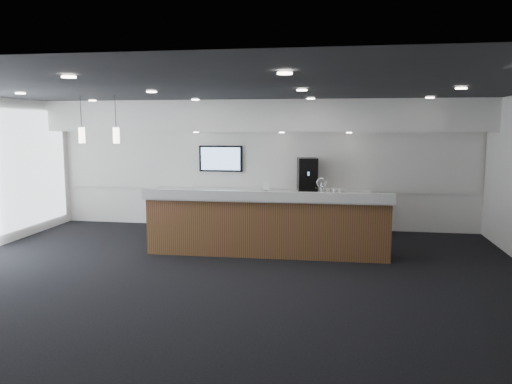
# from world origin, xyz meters

# --- Properties ---
(ground) EXTENTS (10.00, 10.00, 0.00)m
(ground) POSITION_xyz_m (0.00, 0.00, 0.00)
(ground) COLOR black
(ground) RESTS_ON ground
(ceiling) EXTENTS (10.00, 8.00, 0.02)m
(ceiling) POSITION_xyz_m (0.00, 0.00, 3.00)
(ceiling) COLOR black
(ceiling) RESTS_ON back_wall
(back_wall) EXTENTS (10.00, 0.02, 3.00)m
(back_wall) POSITION_xyz_m (0.00, 4.00, 1.50)
(back_wall) COLOR white
(back_wall) RESTS_ON ground
(soffit_bulkhead) EXTENTS (10.00, 0.90, 0.70)m
(soffit_bulkhead) POSITION_xyz_m (0.00, 3.55, 2.65)
(soffit_bulkhead) COLOR white
(soffit_bulkhead) RESTS_ON back_wall
(alcove_panel) EXTENTS (9.80, 0.06, 1.40)m
(alcove_panel) POSITION_xyz_m (0.00, 3.97, 1.60)
(alcove_panel) COLOR white
(alcove_panel) RESTS_ON back_wall
(back_credenza) EXTENTS (5.06, 0.66, 0.95)m
(back_credenza) POSITION_xyz_m (-0.00, 3.64, 0.48)
(back_credenza) COLOR gray
(back_credenza) RESTS_ON ground
(wall_tv) EXTENTS (1.05, 0.08, 0.62)m
(wall_tv) POSITION_xyz_m (-1.00, 3.91, 1.65)
(wall_tv) COLOR black
(wall_tv) RESTS_ON back_wall
(pendant_left) EXTENTS (0.12, 0.12, 0.30)m
(pendant_left) POSITION_xyz_m (-2.40, 0.80, 2.25)
(pendant_left) COLOR beige
(pendant_left) RESTS_ON ceiling
(pendant_right) EXTENTS (0.12, 0.12, 0.30)m
(pendant_right) POSITION_xyz_m (-3.10, 0.80, 2.25)
(pendant_right) COLOR beige
(pendant_right) RESTS_ON ceiling
(ceiling_can_lights) EXTENTS (7.00, 5.00, 0.02)m
(ceiling_can_lights) POSITION_xyz_m (0.00, 0.00, 2.97)
(ceiling_can_lights) COLOR white
(ceiling_can_lights) RESTS_ON ceiling
(service_counter) EXTENTS (4.61, 0.83, 1.49)m
(service_counter) POSITION_xyz_m (0.46, 1.43, 0.58)
(service_counter) COLOR #552C1C
(service_counter) RESTS_ON ground
(coffee_machine) EXTENTS (0.51, 0.60, 0.75)m
(coffee_machine) POSITION_xyz_m (1.08, 3.68, 1.33)
(coffee_machine) COLOR black
(coffee_machine) RESTS_ON back_credenza
(info_sign_left) EXTENTS (0.15, 0.05, 0.20)m
(info_sign_left) POSITION_xyz_m (0.15, 3.55, 1.05)
(info_sign_left) COLOR white
(info_sign_left) RESTS_ON back_credenza
(info_sign_right) EXTENTS (0.16, 0.06, 0.21)m
(info_sign_right) POSITION_xyz_m (0.99, 3.56, 1.06)
(info_sign_right) COLOR white
(info_sign_right) RESTS_ON back_credenza
(cup_0) EXTENTS (0.11, 0.11, 0.10)m
(cup_0) POSITION_xyz_m (1.84, 3.52, 1.00)
(cup_0) COLOR white
(cup_0) RESTS_ON back_credenza
(cup_1) EXTENTS (0.15, 0.15, 0.10)m
(cup_1) POSITION_xyz_m (1.70, 3.52, 1.00)
(cup_1) COLOR white
(cup_1) RESTS_ON back_credenza
(cup_2) EXTENTS (0.13, 0.13, 0.10)m
(cup_2) POSITION_xyz_m (1.56, 3.52, 1.00)
(cup_2) COLOR white
(cup_2) RESTS_ON back_credenza
(cup_3) EXTENTS (0.14, 0.14, 0.10)m
(cup_3) POSITION_xyz_m (1.42, 3.52, 1.00)
(cup_3) COLOR white
(cup_3) RESTS_ON back_credenza
(cup_4) EXTENTS (0.15, 0.15, 0.10)m
(cup_4) POSITION_xyz_m (1.28, 3.52, 1.00)
(cup_4) COLOR white
(cup_4) RESTS_ON back_credenza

